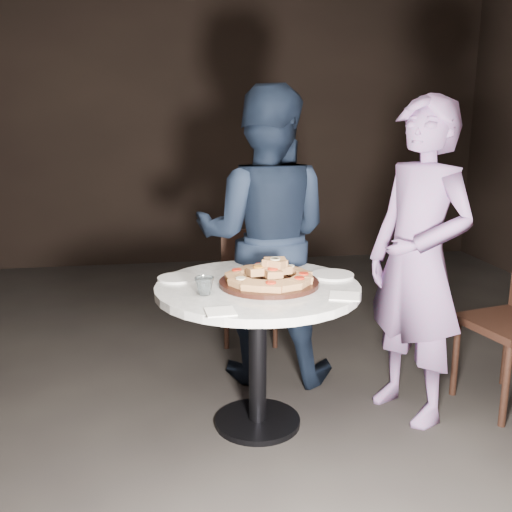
# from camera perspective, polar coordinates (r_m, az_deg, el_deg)

# --- Properties ---
(floor) EXTENTS (7.00, 7.00, 0.00)m
(floor) POSITION_cam_1_polar(r_m,az_deg,el_deg) (3.06, 0.64, -16.37)
(floor) COLOR black
(floor) RESTS_ON ground
(table) EXTENTS (1.13, 1.13, 0.75)m
(table) POSITION_cam_1_polar(r_m,az_deg,el_deg) (2.80, 0.17, -5.58)
(table) COLOR black
(table) RESTS_ON ground
(serving_board) EXTENTS (0.52, 0.52, 0.02)m
(serving_board) POSITION_cam_1_polar(r_m,az_deg,el_deg) (2.75, 1.31, -2.70)
(serving_board) COLOR black
(serving_board) RESTS_ON table
(focaccia_pile) EXTENTS (0.43, 0.43, 0.11)m
(focaccia_pile) POSITION_cam_1_polar(r_m,az_deg,el_deg) (2.74, 1.38, -1.81)
(focaccia_pile) COLOR #AB7242
(focaccia_pile) RESTS_ON serving_board
(plate_left) EXTENTS (0.20, 0.20, 0.01)m
(plate_left) POSITION_cam_1_polar(r_m,az_deg,el_deg) (2.87, -7.93, -2.20)
(plate_left) COLOR white
(plate_left) RESTS_ON table
(plate_right) EXTENTS (0.28, 0.28, 0.01)m
(plate_right) POSITION_cam_1_polar(r_m,az_deg,el_deg) (2.93, 7.67, -1.89)
(plate_right) COLOR white
(plate_right) RESTS_ON table
(water_glass) EXTENTS (0.11, 0.11, 0.08)m
(water_glass) POSITION_cam_1_polar(r_m,az_deg,el_deg) (2.60, -5.17, -3.00)
(water_glass) COLOR silver
(water_glass) RESTS_ON table
(napkin_near) EXTENTS (0.13, 0.13, 0.01)m
(napkin_near) POSITION_cam_1_polar(r_m,az_deg,el_deg) (2.37, -3.58, -5.58)
(napkin_near) COLOR white
(napkin_near) RESTS_ON table
(napkin_far) EXTENTS (0.17, 0.17, 0.01)m
(napkin_far) POSITION_cam_1_polar(r_m,az_deg,el_deg) (2.60, 8.84, -3.98)
(napkin_far) COLOR white
(napkin_far) RESTS_ON table
(chair_far) EXTENTS (0.43, 0.45, 0.83)m
(chair_far) POSITION_cam_1_polar(r_m,az_deg,el_deg) (3.87, -0.57, -2.13)
(chair_far) COLOR black
(chair_far) RESTS_ON ground
(diner_navy) EXTENTS (0.98, 0.85, 1.71)m
(diner_navy) POSITION_cam_1_polar(r_m,az_deg,el_deg) (3.32, 0.84, 1.92)
(diner_navy) COLOR black
(diner_navy) RESTS_ON ground
(diner_teal) EXTENTS (0.60, 0.71, 1.65)m
(diner_teal) POSITION_cam_1_polar(r_m,az_deg,el_deg) (2.98, 15.91, -0.63)
(diner_teal) COLOR slate
(diner_teal) RESTS_ON ground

